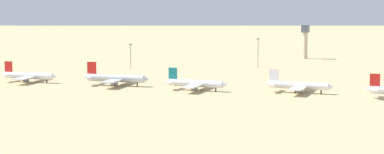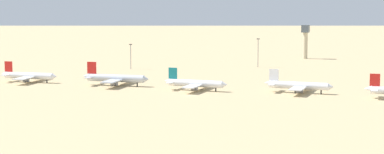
{
  "view_description": "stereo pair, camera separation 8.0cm",
  "coord_description": "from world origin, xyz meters",
  "px_view_note": "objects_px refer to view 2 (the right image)",
  "views": [
    {
      "loc": [
        100.42,
        -282.14,
        43.8
      ],
      "look_at": [
        -4.61,
        18.78,
        6.0
      ],
      "focal_mm": 64.59,
      "sensor_mm": 36.0,
      "label": 1
    },
    {
      "loc": [
        100.49,
        -282.11,
        43.8
      ],
      "look_at": [
        -4.61,
        18.78,
        6.0
      ],
      "focal_mm": 64.59,
      "sensor_mm": 36.0,
      "label": 2
    }
  ],
  "objects_px": {
    "control_tower": "(305,38)",
    "light_pole_mid": "(258,51)",
    "parked_jet_teal_3": "(195,83)",
    "parked_jet_red_2": "(115,78)",
    "light_pole_west": "(131,55)",
    "parked_jet_white_4": "(298,85)",
    "parked_jet_red_1": "(28,76)"
  },
  "relations": [
    {
      "from": "parked_jet_red_2",
      "to": "control_tower",
      "type": "height_order",
      "value": "control_tower"
    },
    {
      "from": "parked_jet_teal_3",
      "to": "control_tower",
      "type": "height_order",
      "value": "control_tower"
    },
    {
      "from": "parked_jet_white_4",
      "to": "parked_jet_red_2",
      "type": "bearing_deg",
      "value": -176.1
    },
    {
      "from": "parked_jet_red_2",
      "to": "light_pole_west",
      "type": "bearing_deg",
      "value": 104.74
    },
    {
      "from": "parked_jet_red_1",
      "to": "control_tower",
      "type": "distance_m",
      "value": 208.56
    },
    {
      "from": "parked_jet_teal_3",
      "to": "light_pole_west",
      "type": "height_order",
      "value": "light_pole_west"
    },
    {
      "from": "parked_jet_teal_3",
      "to": "light_pole_mid",
      "type": "relative_size",
      "value": 1.77
    },
    {
      "from": "parked_jet_teal_3",
      "to": "parked_jet_white_4",
      "type": "relative_size",
      "value": 0.98
    },
    {
      "from": "light_pole_west",
      "to": "parked_jet_red_2",
      "type": "bearing_deg",
      "value": -71.36
    },
    {
      "from": "parked_jet_white_4",
      "to": "parked_jet_teal_3",
      "type": "bearing_deg",
      "value": -169.5
    },
    {
      "from": "parked_jet_red_2",
      "to": "light_pole_west",
      "type": "distance_m",
      "value": 76.73
    },
    {
      "from": "control_tower",
      "to": "light_pole_mid",
      "type": "height_order",
      "value": "control_tower"
    },
    {
      "from": "parked_jet_teal_3",
      "to": "light_pole_mid",
      "type": "xyz_separation_m",
      "value": [
        2.17,
        112.32,
        6.65
      ]
    },
    {
      "from": "parked_jet_red_1",
      "to": "parked_jet_white_4",
      "type": "distance_m",
      "value": 136.17
    },
    {
      "from": "parked_jet_red_1",
      "to": "parked_jet_red_2",
      "type": "bearing_deg",
      "value": -0.9
    },
    {
      "from": "parked_jet_teal_3",
      "to": "light_pole_west",
      "type": "bearing_deg",
      "value": 132.42
    },
    {
      "from": "parked_jet_red_2",
      "to": "parked_jet_teal_3",
      "type": "relative_size",
      "value": 1.12
    },
    {
      "from": "parked_jet_red_2",
      "to": "parked_jet_teal_3",
      "type": "xyz_separation_m",
      "value": [
        42.16,
        -3.25,
        -0.38
      ]
    },
    {
      "from": "parked_jet_white_4",
      "to": "light_pole_west",
      "type": "bearing_deg",
      "value": 149.93
    },
    {
      "from": "parked_jet_red_1",
      "to": "light_pole_mid",
      "type": "relative_size",
      "value": 1.79
    },
    {
      "from": "parked_jet_red_1",
      "to": "parked_jet_teal_3",
      "type": "height_order",
      "value": "parked_jet_red_1"
    },
    {
      "from": "parked_jet_red_2",
      "to": "parked_jet_teal_3",
      "type": "height_order",
      "value": "parked_jet_red_2"
    },
    {
      "from": "light_pole_west",
      "to": "light_pole_mid",
      "type": "distance_m",
      "value": 77.9
    },
    {
      "from": "light_pole_mid",
      "to": "parked_jet_red_2",
      "type": "bearing_deg",
      "value": -112.12
    },
    {
      "from": "parked_jet_white_4",
      "to": "control_tower",
      "type": "bearing_deg",
      "value": 99.91
    },
    {
      "from": "parked_jet_red_2",
      "to": "light_pole_mid",
      "type": "distance_m",
      "value": 117.9
    },
    {
      "from": "parked_jet_red_1",
      "to": "parked_jet_red_2",
      "type": "xyz_separation_m",
      "value": [
        47.37,
        2.21,
        0.34
      ]
    },
    {
      "from": "parked_jet_teal_3",
      "to": "light_pole_mid",
      "type": "distance_m",
      "value": 112.54
    },
    {
      "from": "light_pole_west",
      "to": "light_pole_mid",
      "type": "height_order",
      "value": "light_pole_mid"
    },
    {
      "from": "parked_jet_teal_3",
      "to": "control_tower",
      "type": "distance_m",
      "value": 179.88
    },
    {
      "from": "parked_jet_red_1",
      "to": "light_pole_west",
      "type": "distance_m",
      "value": 78.38
    },
    {
      "from": "light_pole_mid",
      "to": "parked_jet_teal_3",
      "type": "bearing_deg",
      "value": -91.1
    }
  ]
}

